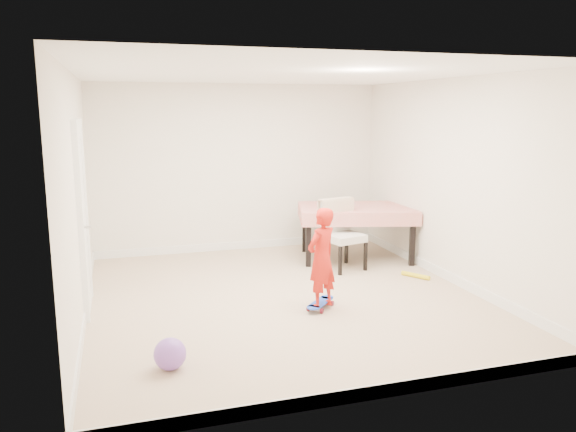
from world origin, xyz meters
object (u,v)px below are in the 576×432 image
object	(u,v)px
dining_table	(356,232)
dining_chair	(344,235)
child	(322,261)
balloon	(170,354)
skateboard	(320,305)

from	to	relation	value
dining_table	dining_chair	distance (m)	0.64
dining_chair	dining_table	bearing A→B (deg)	36.46
dining_chair	child	bearing A→B (deg)	-135.19
dining_table	balloon	size ratio (longest dim) A/B	6.00
skateboard	child	bearing A→B (deg)	-147.50
child	balloon	world-z (taller)	child
child	skateboard	bearing A→B (deg)	-133.69
dining_table	balloon	bearing A→B (deg)	-120.76
dining_table	child	xyz separation A→B (m)	(-1.27, -1.94, 0.17)
dining_table	skateboard	xyz separation A→B (m)	(-1.26, -1.89, -0.36)
dining_chair	balloon	world-z (taller)	dining_chair
dining_chair	skateboard	world-z (taller)	dining_chair
dining_chair	child	xyz separation A→B (m)	(-0.87, -1.45, 0.07)
skateboard	child	size ratio (longest dim) A/B	0.46
dining_chair	skateboard	distance (m)	1.71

